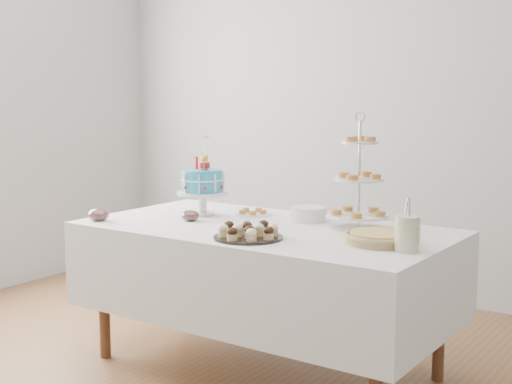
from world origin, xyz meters
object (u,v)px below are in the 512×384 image
Objects in this scene: pie at (380,237)px; utensil_pitcher at (407,232)px; jam_bowl_b at (190,216)px; birthday_cake at (202,194)px; table at (265,269)px; jam_bowl_a at (98,215)px; pastry_plate at (253,212)px; plate_stack at (308,214)px; cupcake_tray at (248,231)px; tiered_stand at (359,180)px.

utensil_pitcher is at bearing -27.21° from pie.
jam_bowl_b reaches higher than pie.
birthday_cake is 0.21m from jam_bowl_b.
jam_bowl_a is at bearing -156.08° from table.
pastry_plate is 1.17m from utensil_pitcher.
birthday_cake is 0.62m from plate_stack.
jam_bowl_b is (-0.53, 0.21, -0.01)m from cupcake_tray.
birthday_cake is 1.34m from utensil_pitcher.
pastry_plate reaches higher than table.
cupcake_tray reaches higher than jam_bowl_a.
cupcake_tray is 0.56× the size of tiered_stand.
table is 0.51m from jam_bowl_b.
jam_bowl_a is at bearing -132.57° from pastry_plate.
plate_stack is (-0.57, 0.32, 0.01)m from pie.
tiered_stand is 2.83× the size of pastry_plate.
cupcake_tray and plate_stack have the same top height.
table is 5.76× the size of cupcake_tray.
utensil_pitcher reaches higher than plate_stack.
birthday_cake is at bearing -142.47° from pastry_plate.
table is at bearing -45.00° from pastry_plate.
jam_bowl_a is 1.15× the size of jam_bowl_b.
cupcake_tray is 1.57× the size of pastry_plate.
pie is at bearing 12.21° from jam_bowl_a.
tiered_stand is at bearing -1.97° from pastry_plate.
table is 4.30× the size of birthday_cake.
table is at bearing 12.06° from jam_bowl_b.
birthday_cake is at bearing -162.24° from plate_stack.
pie is at bearing 155.60° from utensil_pitcher.
pie is 1.59× the size of pastry_plate.
pie is 2.92× the size of jam_bowl_a.
pie reaches higher than table.
jam_bowl_b is at bearing -179.00° from utensil_pitcher.
jam_bowl_b is at bearing 34.24° from jam_bowl_a.
pastry_plate is (-0.26, 0.26, 0.24)m from table.
plate_stack is 0.82× the size of utensil_pitcher.
pastry_plate is at bearing 163.26° from utensil_pitcher.
pie is at bearing -18.09° from pastry_plate.
cupcake_tray is 0.95m from jam_bowl_a.
plate_stack is at bearing 150.96° from pie.
jam_bowl_a is (-0.58, -0.63, 0.02)m from pastry_plate.
pie is at bearing -48.06° from tiered_stand.
pie is 0.66m from plate_stack.
jam_bowl_a is (-1.26, -0.61, -0.22)m from tiered_stand.
birthday_cake is 0.93m from tiered_stand.
cupcake_tray is (0.59, -0.39, -0.08)m from birthday_cake.
pastry_plate is (-0.37, 0.56, -0.02)m from cupcake_tray.
tiered_stand is at bearing -6.66° from plate_stack.
birthday_cake is (-0.48, 0.09, 0.35)m from table.
birthday_cake is 1.86× the size of utensil_pitcher.
cupcake_tray is (0.11, -0.30, 0.26)m from table.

